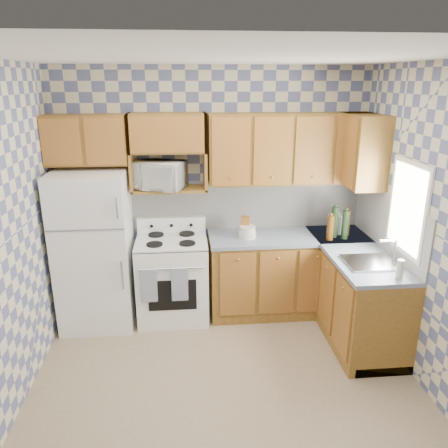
% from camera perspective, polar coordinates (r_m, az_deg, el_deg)
% --- Properties ---
extents(floor, '(3.40, 3.40, 0.00)m').
position_cam_1_polar(floor, '(4.06, 0.31, -20.49)').
color(floor, '#897058').
rests_on(floor, ground).
extents(back_wall, '(3.40, 0.02, 2.70)m').
position_cam_1_polar(back_wall, '(4.91, -1.52, 4.19)').
color(back_wall, slate).
rests_on(back_wall, ground).
extents(right_wall, '(0.02, 3.20, 2.70)m').
position_cam_1_polar(right_wall, '(3.93, 25.85, -1.32)').
color(right_wall, slate).
rests_on(right_wall, ground).
extents(backsplash_back, '(2.60, 0.02, 0.56)m').
position_cam_1_polar(backsplash_back, '(4.98, 3.10, 2.59)').
color(backsplash_back, silver).
rests_on(backsplash_back, back_wall).
extents(backsplash_right, '(0.02, 1.60, 0.56)m').
position_cam_1_polar(backsplash_right, '(4.63, 20.57, 0.20)').
color(backsplash_right, silver).
rests_on(backsplash_right, right_wall).
extents(refrigerator, '(0.75, 0.70, 1.68)m').
position_cam_1_polar(refrigerator, '(4.82, -16.50, -3.24)').
color(refrigerator, white).
rests_on(refrigerator, floor).
extents(stove_body, '(0.76, 0.65, 0.90)m').
position_cam_1_polar(stove_body, '(4.90, -6.70, -7.16)').
color(stove_body, white).
rests_on(stove_body, floor).
extents(cooktop, '(0.76, 0.65, 0.02)m').
position_cam_1_polar(cooktop, '(4.72, -6.90, -2.17)').
color(cooktop, silver).
rests_on(cooktop, stove_body).
extents(backguard, '(0.76, 0.08, 0.17)m').
position_cam_1_polar(backguard, '(4.95, -6.88, -0.03)').
color(backguard, white).
rests_on(backguard, cooktop).
extents(dish_towel_left, '(0.17, 0.02, 0.36)m').
position_cam_1_polar(dish_towel_left, '(4.56, -9.81, -7.95)').
color(dish_towel_left, navy).
rests_on(dish_towel_left, stove_body).
extents(dish_towel_right, '(0.17, 0.02, 0.36)m').
position_cam_1_polar(dish_towel_right, '(4.55, -5.80, -7.86)').
color(dish_towel_right, navy).
rests_on(dish_towel_right, stove_body).
extents(base_cabinets_back, '(1.75, 0.60, 0.88)m').
position_cam_1_polar(base_cabinets_back, '(5.06, 8.24, -6.52)').
color(base_cabinets_back, brown).
rests_on(base_cabinets_back, floor).
extents(base_cabinets_right, '(0.60, 1.60, 0.88)m').
position_cam_1_polar(base_cabinets_right, '(4.80, 16.40, -8.56)').
color(base_cabinets_right, brown).
rests_on(base_cabinets_right, floor).
extents(countertop_back, '(1.77, 0.63, 0.04)m').
position_cam_1_polar(countertop_back, '(4.88, 8.49, -1.64)').
color(countertop_back, slate).
rests_on(countertop_back, base_cabinets_back).
extents(countertop_right, '(0.63, 1.60, 0.04)m').
position_cam_1_polar(countertop_right, '(4.61, 16.85, -3.44)').
color(countertop_right, slate).
rests_on(countertop_right, base_cabinets_right).
extents(upper_cabinets_back, '(1.75, 0.33, 0.74)m').
position_cam_1_polar(upper_cabinets_back, '(4.78, 8.63, 9.71)').
color(upper_cabinets_back, brown).
rests_on(upper_cabinets_back, back_wall).
extents(upper_cabinets_fridge, '(0.82, 0.33, 0.50)m').
position_cam_1_polar(upper_cabinets_fridge, '(4.73, -17.52, 10.46)').
color(upper_cabinets_fridge, brown).
rests_on(upper_cabinets_fridge, back_wall).
extents(upper_cabinets_right, '(0.33, 0.70, 0.74)m').
position_cam_1_polar(upper_cabinets_right, '(4.83, 17.48, 9.17)').
color(upper_cabinets_right, brown).
rests_on(upper_cabinets_right, right_wall).
extents(microwave_shelf, '(0.80, 0.33, 0.03)m').
position_cam_1_polar(microwave_shelf, '(4.72, -7.10, 4.54)').
color(microwave_shelf, brown).
rests_on(microwave_shelf, back_wall).
extents(microwave, '(0.62, 0.51, 0.29)m').
position_cam_1_polar(microwave, '(4.67, -8.53, 6.34)').
color(microwave, white).
rests_on(microwave, microwave_shelf).
extents(sink, '(0.48, 0.40, 0.03)m').
position_cam_1_polar(sink, '(4.31, 18.64, -4.83)').
color(sink, '#B7B7BC').
rests_on(sink, countertop_right).
extents(window, '(0.02, 0.66, 0.86)m').
position_cam_1_polar(window, '(4.27, 22.86, 1.94)').
color(window, silver).
rests_on(window, right_wall).
extents(bottle_0, '(0.07, 0.07, 0.34)m').
position_cam_1_polar(bottle_0, '(4.85, 14.21, 0.23)').
color(bottle_0, black).
rests_on(bottle_0, countertop_back).
extents(bottle_1, '(0.07, 0.07, 0.31)m').
position_cam_1_polar(bottle_1, '(4.84, 15.55, -0.08)').
color(bottle_1, black).
rests_on(bottle_1, countertop_back).
extents(bottle_2, '(0.07, 0.07, 0.29)m').
position_cam_1_polar(bottle_2, '(4.95, 15.68, 0.18)').
color(bottle_2, '#502C0B').
rests_on(bottle_2, countertop_back).
extents(bottle_3, '(0.07, 0.07, 0.27)m').
position_cam_1_polar(bottle_3, '(4.77, 13.70, -0.47)').
color(bottle_3, '#502C0B').
rests_on(bottle_3, countertop_back).
extents(knife_block, '(0.12, 0.12, 0.21)m').
position_cam_1_polar(knife_block, '(4.78, 2.81, -0.26)').
color(knife_block, brown).
rests_on(knife_block, countertop_back).
extents(electric_kettle, '(0.16, 0.16, 0.21)m').
position_cam_1_polar(electric_kettle, '(5.00, 14.31, -0.02)').
color(electric_kettle, white).
rests_on(electric_kettle, countertop_back).
extents(food_containers, '(0.19, 0.19, 0.13)m').
position_cam_1_polar(food_containers, '(4.73, 3.07, -1.04)').
color(food_containers, beige).
rests_on(food_containers, countertop_back).
extents(soap_bottle, '(0.06, 0.06, 0.17)m').
position_cam_1_polar(soap_bottle, '(4.05, 22.02, -5.49)').
color(soap_bottle, beige).
rests_on(soap_bottle, countertop_right).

